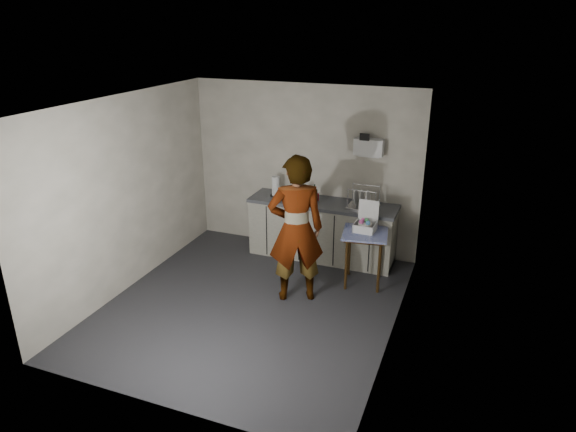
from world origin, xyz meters
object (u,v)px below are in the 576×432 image
at_px(soda_can, 317,197).
at_px(dark_bottle, 304,192).
at_px(paper_towel, 276,187).
at_px(soap_bottle, 315,194).
at_px(side_table, 365,239).
at_px(bakery_box, 365,224).
at_px(dish_rack, 363,203).
at_px(kitchen_counter, 322,231).
at_px(standing_man, 296,229).

relative_size(soda_can, dark_bottle, 0.47).
bearing_deg(paper_towel, soap_bottle, -4.68).
bearing_deg(side_table, bakery_box, 96.27).
bearing_deg(dark_bottle, soap_bottle, -15.01).
distance_m(side_table, dish_rack, 0.67).
relative_size(soda_can, paper_towel, 0.36).
bearing_deg(kitchen_counter, soap_bottle, -154.23).
bearing_deg(standing_man, soda_can, -109.85).
bearing_deg(dish_rack, soda_can, 175.47).
bearing_deg(soap_bottle, bakery_box, -27.72).
bearing_deg(soda_can, paper_towel, -177.43).
height_order(standing_man, bakery_box, standing_man).
distance_m(kitchen_counter, dark_bottle, 0.67).
relative_size(kitchen_counter, soap_bottle, 8.31).
bearing_deg(dish_rack, kitchen_counter, 177.19).
distance_m(dark_bottle, bakery_box, 1.20).
bearing_deg(soda_can, standing_man, -83.48).
distance_m(paper_towel, bakery_box, 1.63).
xyz_separation_m(soap_bottle, soda_can, (0.01, 0.08, -0.08)).
xyz_separation_m(soda_can, paper_towel, (-0.66, -0.03, 0.09)).
height_order(soda_can, paper_towel, paper_towel).
height_order(kitchen_counter, side_table, kitchen_counter).
distance_m(kitchen_counter, standing_man, 1.41).
height_order(dark_bottle, dish_rack, dish_rack).
bearing_deg(soap_bottle, paper_towel, 175.32).
distance_m(side_table, standing_man, 1.07).
bearing_deg(side_table, standing_man, -145.82).
relative_size(standing_man, soda_can, 17.46).
bearing_deg(soda_can, side_table, -34.93).
bearing_deg(dark_bottle, bakery_box, -25.76).
distance_m(soda_can, dark_bottle, 0.20).
xyz_separation_m(kitchen_counter, dish_rack, (0.61, -0.03, 0.55)).
relative_size(standing_man, bakery_box, 4.95).
height_order(side_table, soda_can, soda_can).
bearing_deg(standing_man, dark_bottle, -101.49).
xyz_separation_m(soap_bottle, bakery_box, (0.89, -0.47, -0.18)).
bearing_deg(kitchen_counter, dark_bottle, -178.44).
height_order(standing_man, dark_bottle, standing_man).
bearing_deg(soda_can, bakery_box, -32.11).
bearing_deg(dish_rack, paper_towel, 178.87).
xyz_separation_m(soap_bottle, dish_rack, (0.73, 0.03, -0.06)).
relative_size(standing_man, soap_bottle, 7.26).
xyz_separation_m(standing_man, bakery_box, (0.72, 0.78, -0.12)).
xyz_separation_m(side_table, dark_bottle, (-1.09, 0.59, 0.36)).
bearing_deg(kitchen_counter, side_table, -37.03).
height_order(kitchen_counter, paper_towel, paper_towel).
height_order(kitchen_counter, standing_man, standing_man).
height_order(side_table, paper_towel, paper_towel).
distance_m(soda_can, dish_rack, 0.72).
bearing_deg(bakery_box, dark_bottle, 156.19).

